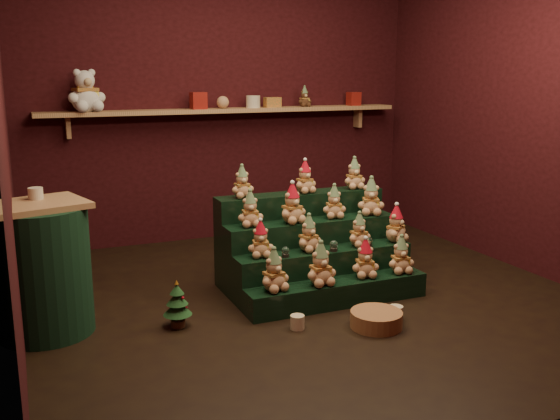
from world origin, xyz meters
name	(u,v)px	position (x,y,z in m)	size (l,w,h in m)	color
ground	(309,298)	(0.00, 0.00, 0.00)	(4.00, 4.00, 0.00)	black
back_wall	(222,99)	(0.00, 2.05, 1.40)	(4.00, 0.10, 2.80)	black
front_wall	(529,139)	(0.00, -2.05, 1.40)	(4.00, 0.10, 2.80)	black
right_wall	(533,105)	(2.05, 0.00, 1.40)	(0.10, 4.00, 2.80)	black
back_shelf	(228,111)	(0.00, 1.87, 1.29)	(3.60, 0.26, 0.24)	tan
riser_tier_front	(338,293)	(0.13, -0.21, 0.09)	(1.40, 0.22, 0.18)	black
riser_tier_midfront	(324,272)	(0.13, 0.01, 0.18)	(1.40, 0.22, 0.36)	black
riser_tier_midback	(312,253)	(0.13, 0.23, 0.27)	(1.40, 0.22, 0.54)	black
riser_tier_back	(300,236)	(0.13, 0.45, 0.36)	(1.40, 0.22, 0.72)	black
teddy_0	(274,270)	(-0.38, -0.21, 0.33)	(0.21, 0.19, 0.30)	tan
teddy_1	(321,264)	(-0.02, -0.22, 0.34)	(0.22, 0.20, 0.31)	tan
teddy_2	(365,258)	(0.36, -0.20, 0.32)	(0.20, 0.18, 0.29)	tan
teddy_3	(401,255)	(0.66, -0.21, 0.32)	(0.20, 0.18, 0.28)	tan
teddy_4	(261,239)	(-0.38, 0.03, 0.49)	(0.19, 0.17, 0.26)	tan
teddy_5	(309,233)	(0.00, 0.03, 0.50)	(0.20, 0.18, 0.27)	tan
teddy_6	(359,230)	(0.42, 0.00, 0.49)	(0.18, 0.17, 0.26)	tan
teddy_7	(396,224)	(0.75, 0.00, 0.50)	(0.21, 0.19, 0.29)	tan
teddy_8	(250,209)	(-0.38, 0.24, 0.67)	(0.19, 0.17, 0.27)	tan
teddy_9	(292,204)	(-0.05, 0.21, 0.69)	(0.21, 0.19, 0.30)	tan
teddy_10	(334,202)	(0.32, 0.24, 0.67)	(0.19, 0.17, 0.26)	tan
teddy_11	(371,196)	(0.65, 0.23, 0.69)	(0.21, 0.19, 0.30)	tan
teddy_12	(242,182)	(-0.37, 0.44, 0.84)	(0.18, 0.16, 0.25)	tan
teddy_13	(305,177)	(0.16, 0.43, 0.85)	(0.18, 0.16, 0.26)	tan
teddy_14	(354,173)	(0.61, 0.44, 0.85)	(0.18, 0.16, 0.26)	tan
snow_globe_a	(285,252)	(-0.22, -0.05, 0.40)	(0.06, 0.06, 0.08)	black
snow_globe_b	(334,246)	(0.17, -0.05, 0.40)	(0.06, 0.06, 0.08)	black
snow_globe_c	(369,242)	(0.47, -0.05, 0.40)	(0.06, 0.06, 0.08)	black
side_table	(42,269)	(-1.86, 0.10, 0.43)	(0.68, 0.61, 0.87)	tan
table_ornament	(36,193)	(-1.86, 0.20, 0.91)	(0.09, 0.09, 0.07)	beige
mini_christmas_tree	(177,304)	(-1.05, -0.15, 0.16)	(0.19, 0.19, 0.33)	#462A19
mug_left	(297,322)	(-0.33, -0.50, 0.05)	(0.09, 0.09, 0.09)	beige
mug_right	(396,313)	(0.36, -0.62, 0.05)	(0.10, 0.10, 0.10)	beige
wicker_basket	(376,319)	(0.17, -0.67, 0.05)	(0.35, 0.35, 0.11)	#94643B
white_bear	(85,85)	(-1.34, 1.84, 1.56)	(0.34, 0.30, 0.47)	silver
brown_bear	(304,97)	(0.81, 1.84, 1.42)	(0.14, 0.13, 0.20)	#462B17
gift_tin_red_a	(198,101)	(-0.31, 1.85, 1.40)	(0.14, 0.14, 0.16)	maroon
gift_tin_cream	(253,102)	(0.25, 1.85, 1.38)	(0.14, 0.14, 0.12)	beige
gift_tin_red_b	(354,99)	(1.39, 1.85, 1.39)	(0.12, 0.12, 0.14)	maroon
shelf_plush_ball	(223,102)	(-0.06, 1.85, 1.38)	(0.12, 0.12, 0.12)	tan
scarf_gift_box	(272,102)	(0.46, 1.85, 1.37)	(0.16, 0.10, 0.10)	orange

